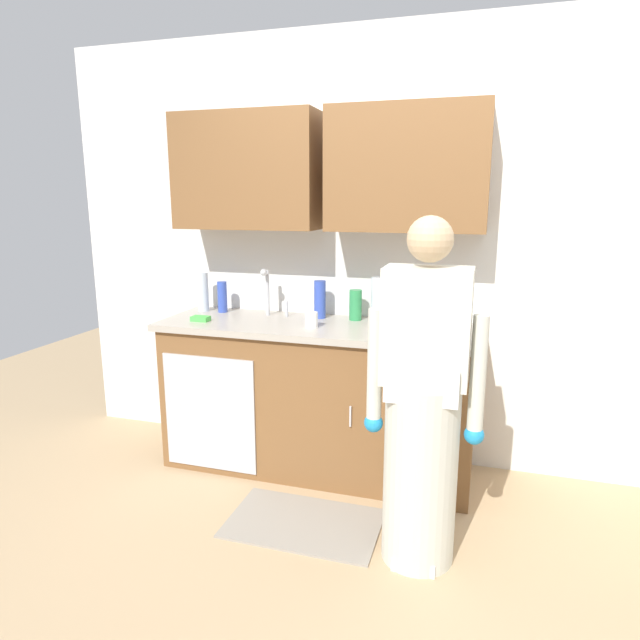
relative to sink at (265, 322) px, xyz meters
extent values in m
plane|color=tan|center=(0.90, -0.71, -0.93)|extent=(9.00, 9.00, 0.00)
cube|color=silver|center=(0.90, 0.34, 0.42)|extent=(4.80, 0.10, 2.70)
cube|color=brown|center=(-0.14, 0.12, 0.92)|extent=(0.91, 0.34, 0.70)
cube|color=brown|center=(0.85, 0.12, 0.92)|extent=(0.91, 0.34, 0.70)
cube|color=brown|center=(0.35, -0.01, -0.48)|extent=(1.90, 0.60, 0.90)
cube|color=#B7BABF|center=(-0.25, -0.31, -0.52)|extent=(0.60, 0.01, 0.72)
cylinder|color=silver|center=(0.64, -0.32, -0.43)|extent=(0.01, 0.01, 0.12)
cylinder|color=silver|center=(1.06, -0.32, -0.43)|extent=(0.01, 0.01, 0.12)
cube|color=#A8A093|center=(0.35, -0.01, -0.01)|extent=(1.96, 0.66, 0.04)
cube|color=#B7BABF|center=(0.00, -0.01, -0.01)|extent=(0.50, 0.36, 0.03)
cylinder|color=#B7BABF|center=(-0.04, 0.14, 0.16)|extent=(0.02, 0.02, 0.30)
sphere|color=#B7BABF|center=(-0.04, 0.08, 0.30)|extent=(0.04, 0.04, 0.04)
cylinder|color=#B7BABF|center=(0.09, 0.14, 0.06)|extent=(0.02, 0.02, 0.10)
cube|color=white|center=(1.08, -0.77, -0.90)|extent=(0.20, 0.26, 0.06)
cylinder|color=beige|center=(1.08, -0.75, -0.49)|extent=(0.34, 0.34, 0.88)
cube|color=beige|center=(1.08, -0.75, 0.21)|extent=(0.38, 0.22, 0.52)
sphere|color=tan|center=(1.08, -0.75, 0.59)|extent=(0.20, 0.20, 0.20)
cube|color=white|center=(1.08, -0.87, -0.03)|extent=(0.32, 0.04, 0.16)
cylinder|color=beige|center=(0.85, -0.73, 0.00)|extent=(0.07, 0.07, 0.55)
sphere|color=#1E8CCC|center=(0.85, -0.73, -0.28)|extent=(0.09, 0.09, 0.09)
cylinder|color=beige|center=(1.31, -0.73, 0.00)|extent=(0.07, 0.07, 0.55)
sphere|color=#1E8CCC|center=(1.31, -0.73, -0.28)|extent=(0.09, 0.09, 0.09)
cube|color=gray|center=(0.47, -0.66, -0.92)|extent=(0.80, 0.50, 0.01)
cylinder|color=#334CB2|center=(-0.37, 0.15, 0.12)|extent=(0.06, 0.06, 0.21)
cylinder|color=#2D8C4C|center=(0.54, 0.17, 0.11)|extent=(0.08, 0.08, 0.19)
cylinder|color=silver|center=(-0.51, 0.14, 0.15)|extent=(0.07, 0.07, 0.26)
cylinder|color=#334CB2|center=(0.31, 0.16, 0.13)|extent=(0.07, 0.07, 0.24)
cylinder|color=silver|center=(0.67, 0.20, 0.15)|extent=(0.07, 0.07, 0.27)
cylinder|color=white|center=(0.34, -0.11, 0.06)|extent=(0.08, 0.08, 0.09)
cube|color=silver|center=(1.01, -0.15, 0.02)|extent=(0.17, 0.20, 0.01)
cube|color=#4CBF4C|center=(-0.38, -0.14, 0.03)|extent=(0.11, 0.07, 0.03)
camera|label=1|loc=(1.32, -3.13, 0.76)|focal=30.95mm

